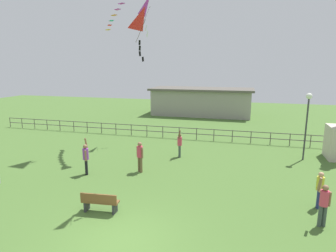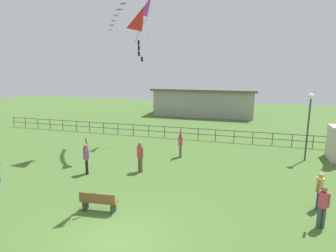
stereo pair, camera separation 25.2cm
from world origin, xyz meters
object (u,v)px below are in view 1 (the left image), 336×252
(person_3, at_px, (140,155))
(kite_2, at_px, (150,7))
(person_2, at_px, (180,143))
(kite_1, at_px, (145,21))
(park_bench, at_px, (100,202))
(lamppost, at_px, (308,112))
(person_0, at_px, (320,187))
(person_1, at_px, (324,202))
(person_5, at_px, (86,157))

(person_3, distance_m, kite_2, 11.61)
(person_2, distance_m, kite_1, 8.86)
(kite_1, xyz_separation_m, kite_2, (-3.10, 9.78, 2.49))
(park_bench, relative_size, kite_2, 0.53)
(lamppost, bearing_deg, park_bench, -134.20)
(person_0, relative_size, kite_2, 0.54)
(park_bench, relative_size, person_2, 0.84)
(kite_1, bearing_deg, person_2, 88.90)
(park_bench, bearing_deg, person_0, 17.87)
(person_1, bearing_deg, lamppost, 84.77)
(kite_2, bearing_deg, lamppost, -12.34)
(person_0, relative_size, person_2, 0.86)
(person_2, relative_size, person_5, 0.92)
(lamppost, xyz_separation_m, person_1, (-0.74, -8.10, -2.11))
(person_1, bearing_deg, person_0, 82.46)
(lamppost, bearing_deg, person_3, -152.73)
(kite_2, bearing_deg, kite_1, -72.42)
(person_2, height_order, kite_2, kite_2)
(park_bench, bearing_deg, lamppost, 45.80)
(lamppost, bearing_deg, person_1, -95.23)
(person_0, height_order, person_2, person_2)
(lamppost, distance_m, kite_2, 13.10)
(person_0, bearing_deg, lamppost, 85.30)
(park_bench, bearing_deg, person_2, 79.37)
(lamppost, height_order, park_bench, lamppost)
(person_3, height_order, kite_1, kite_1)
(lamppost, height_order, kite_2, kite_2)
(kite_1, bearing_deg, person_1, -5.60)
(person_3, xyz_separation_m, kite_2, (-1.70, 7.08, 9.05))
(person_1, relative_size, kite_2, 0.66)
(person_2, relative_size, kite_1, 0.87)
(person_1, relative_size, person_2, 1.04)
(park_bench, height_order, person_0, person_0)
(person_1, height_order, person_2, person_1)
(lamppost, relative_size, park_bench, 2.74)
(park_bench, distance_m, person_1, 8.45)
(person_0, distance_m, person_2, 8.70)
(person_5, height_order, kite_2, kite_2)
(park_bench, distance_m, person_0, 8.99)
(person_3, bearing_deg, person_5, -157.75)
(lamppost, xyz_separation_m, kite_1, (-7.73, -7.41, 4.48))
(person_1, bearing_deg, kite_2, 133.95)
(person_2, distance_m, person_3, 3.51)
(kite_1, height_order, kite_2, kite_2)
(person_3, bearing_deg, kite_2, 103.52)
(person_3, height_order, kite_2, kite_2)
(person_2, bearing_deg, person_0, -35.51)
(lamppost, height_order, person_3, lamppost)
(person_1, height_order, person_3, person_1)
(person_2, relative_size, person_3, 1.06)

